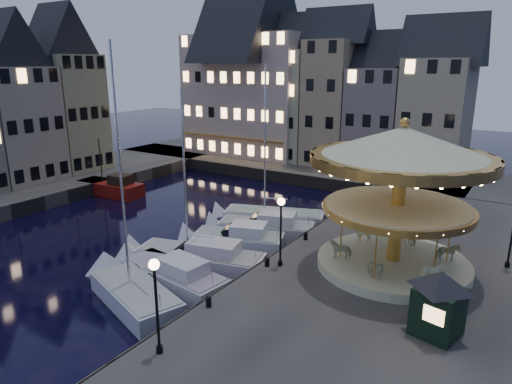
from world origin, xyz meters
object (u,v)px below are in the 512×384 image
Objects in this scene: motorboat_f at (267,217)px; motorboat_b at (169,274)px; red_fishing_boat at (111,188)px; bollard_b at (267,261)px; streetlamp_b at (281,222)px; bollard_d at (338,214)px; streetlamp_a at (156,293)px; motorboat_e at (261,228)px; carousel at (401,172)px; motorboat_c at (194,257)px; ticket_kiosk at (440,292)px; motorboat_a at (131,293)px; streetlamp_c at (363,175)px; bollard_a at (209,301)px; motorboat_d at (233,240)px; bollard_c at (306,235)px.

motorboat_b is at bearing -86.84° from motorboat_f.
bollard_b is at bearing -19.47° from red_fishing_boat.
streetlamp_b is 10.30m from bollard_d.
motorboat_e is (-5.31, 16.31, -3.37)m from streetlamp_a.
carousel is at bearing -46.97° from bollard_d.
motorboat_b is 2.67m from motorboat_c.
ticket_kiosk is (33.31, -10.20, 2.64)m from red_fishing_boat.
red_fishing_boat is (-24.03, 17.78, -3.33)m from streetlamp_a.
streetlamp_b is 0.34× the size of motorboat_f.
motorboat_b is at bearing -149.47° from carousel.
carousel is at bearing 30.06° from streetlamp_b.
carousel is at bearing -25.29° from motorboat_f.
motorboat_a is at bearing -90.34° from motorboat_c.
motorboat_e is (0.37, 9.73, -0.00)m from motorboat_b.
streetlamp_c is at bearing 53.54° from motorboat_e.
motorboat_c reaches higher than motorboat_b.
carousel is at bearing 66.88° from streetlamp_a.
ticket_kiosk is (15.64, -11.38, 2.80)m from motorboat_f.
ticket_kiosk is at bearing -51.50° from bollard_d.
motorboat_c is at bearing 135.77° from bollard_a.
bollard_d is at bearing 90.00° from bollard_b.
red_fishing_boat reaches higher than motorboat_d.
red_fishing_boat reaches higher than bollard_b.
motorboat_c is at bearing -25.33° from red_fishing_boat.
ticket_kiosk is (14.58, -8.73, 2.69)m from motorboat_e.
red_fishing_boat is at bearing 162.05° from streetlamp_b.
motorboat_e reaches higher than bollard_d.
streetlamp_b is 7.32× the size of bollard_b.
streetlamp_a reaches higher than motorboat_e.
motorboat_b is (-5.68, -16.91, -3.37)m from streetlamp_c.
carousel is at bearing 55.96° from bollard_a.
bollard_a is (-0.60, 4.00, -2.41)m from streetlamp_a.
motorboat_c is at bearing -95.45° from motorboat_e.
motorboat_c is 19.97m from red_fishing_boat.
motorboat_b is at bearing -83.51° from motorboat_c.
motorboat_c reaches higher than motorboat_f.
bollard_c is at bearing 169.01° from carousel.
ticket_kiosk is (9.87, -12.41, 1.73)m from bollard_d.
streetlamp_b is at bearing -28.89° from motorboat_d.
streetlamp_a is 12.00m from ticket_kiosk.
motorboat_a is (-5.42, -5.62, -1.06)m from bollard_b.
motorboat_f is (-6.37, -4.53, -3.49)m from streetlamp_c.
motorboat_b is (-5.68, 6.59, -3.37)m from streetlamp_a.
motorboat_d is 0.74× the size of carousel.
motorboat_d reaches higher than bollard_d.
carousel is at bearing 19.12° from motorboat_c.
bollard_d is (-0.60, 10.00, -2.41)m from streetlamp_b.
streetlamp_c reaches higher than bollard_c.
red_fishing_boat is at bearing 142.33° from motorboat_a.
motorboat_a is at bearing -37.67° from red_fishing_boat.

